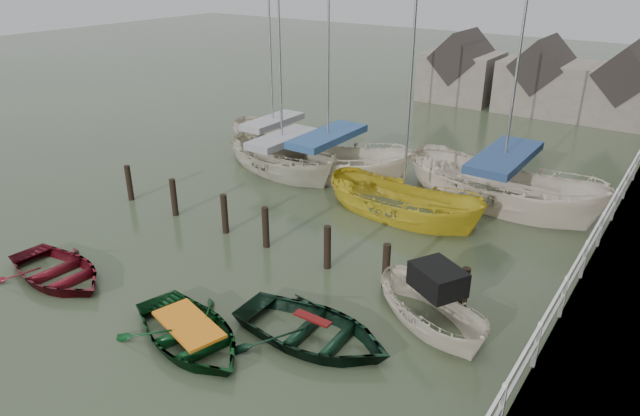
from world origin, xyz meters
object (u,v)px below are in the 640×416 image
Objects in this scene: sailboat_b at (328,173)px; sailboat_c at (402,214)px; rowboat_dkgreen at (313,341)px; sailboat_e at (274,149)px; rowboat_red at (59,279)px; rowboat_green at (191,343)px; motorboat at (431,321)px; sailboat_d at (499,201)px; sailboat_a at (283,170)px.

sailboat_b is 4.98m from sailboat_c.
rowboat_dkgreen is 0.39× the size of sailboat_e.
rowboat_red is 5.40m from rowboat_green.
rowboat_dkgreen is at bearing -158.61° from sailboat_b.
motorboat is 11.25m from sailboat_b.
sailboat_e is at bearing 101.56° from sailboat_d.
sailboat_c is (-3.73, 5.63, -0.10)m from motorboat.
rowboat_red is at bearing 161.41° from sailboat_b.
sailboat_b is at bearing 72.71° from sailboat_c.
sailboat_e is (-2.16, 2.02, -0.00)m from sailboat_a.
motorboat reaches higher than rowboat_red.
rowboat_red is 0.31× the size of sailboat_b.
rowboat_red is 11.85m from sailboat_b.
rowboat_green is 0.29× the size of sailboat_d.
sailboat_d reaches higher than rowboat_red.
rowboat_green is 0.32× the size of sailboat_b.
rowboat_dkgreen is (7.81, 1.89, 0.00)m from rowboat_red.
motorboat is at bearing -63.41° from rowboat_red.
sailboat_a is (-0.23, 10.93, 0.06)m from rowboat_red.
sailboat_a is at bearing 103.43° from sailboat_b.
rowboat_green is 12.20m from sailboat_a.
sailboat_d is 1.22× the size of sailboat_e.
sailboat_e is at bearing 83.35° from motorboat.
motorboat is 0.31× the size of sailboat_d.
rowboat_red is 0.98× the size of rowboat_green.
sailboat_a is 1.99m from sailboat_b.
rowboat_dkgreen is at bearing -37.81° from rowboat_green.
rowboat_green is 0.94× the size of motorboat.
sailboat_e is (-2.39, 12.95, 0.06)m from rowboat_red.
rowboat_dkgreen is at bearing -173.20° from sailboat_d.
sailboat_b is 1.12× the size of sailboat_c.
rowboat_dkgreen is 11.66m from sailboat_b.
rowboat_red is 11.61m from sailboat_c.
rowboat_green is 0.33× the size of sailboat_a.
rowboat_green is at bearing 177.00° from sailboat_d.
sailboat_e is (-11.10, -0.03, 0.00)m from sailboat_d.
sailboat_e is at bearing 14.12° from rowboat_red.
rowboat_dkgreen is at bearing -72.72° from rowboat_red.
sailboat_a is at bearing 43.12° from rowboat_green.
motorboat is at bearing -32.20° from rowboat_green.
sailboat_c is 9.12m from sailboat_e.
sailboat_c is (4.60, -1.91, -0.05)m from sailboat_b.
rowboat_red is 0.32× the size of sailboat_a.
sailboat_e is at bearing 46.88° from rowboat_green.
rowboat_red is 8.04m from rowboat_dkgreen.
sailboat_d is (2.52, 3.15, 0.05)m from sailboat_c.
sailboat_c is 0.82× the size of sailboat_d.
sailboat_b is 0.92× the size of sailboat_d.
sailboat_b is at bearing 76.60° from motorboat.
rowboat_dkgreen is 8.10m from sailboat_c.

